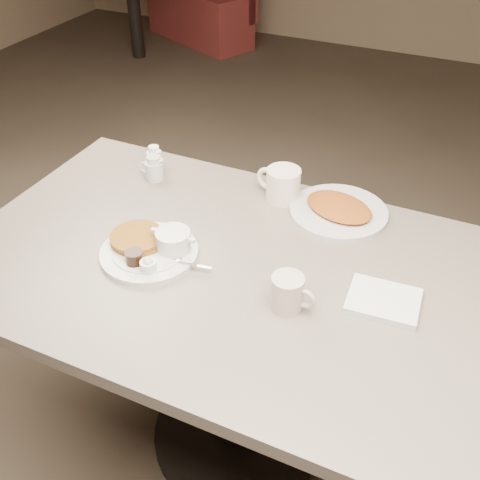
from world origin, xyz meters
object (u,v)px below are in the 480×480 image
at_px(creamer_left, 154,169).
at_px(main_plate, 152,247).
at_px(creamer_right, 154,158).
at_px(coffee_mug_far, 282,184).
at_px(hash_plate, 339,210).
at_px(diner_table, 237,312).
at_px(coffee_mug_near, 288,292).

bearing_deg(creamer_left, main_plate, -59.41).
height_order(main_plate, creamer_right, creamer_right).
xyz_separation_m(coffee_mug_far, hash_plate, (0.18, -0.01, -0.04)).
xyz_separation_m(coffee_mug_far, creamer_left, (-0.41, -0.06, -0.01)).
xyz_separation_m(diner_table, hash_plate, (0.17, 0.34, 0.18)).
relative_size(diner_table, hash_plate, 4.04).
relative_size(coffee_mug_far, hash_plate, 0.42).
bearing_deg(diner_table, creamer_left, 146.06).
distance_m(diner_table, coffee_mug_far, 0.41).
bearing_deg(coffee_mug_near, creamer_right, 145.67).
relative_size(coffee_mug_near, hash_plate, 0.30).
bearing_deg(coffee_mug_near, coffee_mug_far, 113.20).
xyz_separation_m(creamer_left, creamer_right, (-0.03, 0.06, 0.00)).
xyz_separation_m(diner_table, creamer_right, (-0.46, 0.34, 0.21)).
distance_m(diner_table, creamer_left, 0.55).
bearing_deg(hash_plate, creamer_right, 179.72).
relative_size(coffee_mug_far, creamer_left, 1.75).
height_order(coffee_mug_far, creamer_left, coffee_mug_far).
bearing_deg(diner_table, hash_plate, 63.30).
distance_m(coffee_mug_far, creamer_right, 0.44).
xyz_separation_m(coffee_mug_near, coffee_mug_far, (-0.19, 0.44, 0.00)).
distance_m(coffee_mug_near, creamer_left, 0.71).
distance_m(creamer_right, hash_plate, 0.63).
height_order(creamer_left, creamer_right, same).
xyz_separation_m(diner_table, creamer_left, (-0.42, 0.28, 0.21)).
distance_m(main_plate, coffee_mug_far, 0.45).
relative_size(diner_table, creamer_left, 16.97).
xyz_separation_m(main_plate, creamer_left, (-0.20, 0.33, 0.01)).
bearing_deg(main_plate, creamer_right, 120.52).
distance_m(main_plate, coffee_mug_near, 0.40).
distance_m(diner_table, main_plate, 0.30).
xyz_separation_m(main_plate, creamer_right, (-0.23, 0.39, 0.01)).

